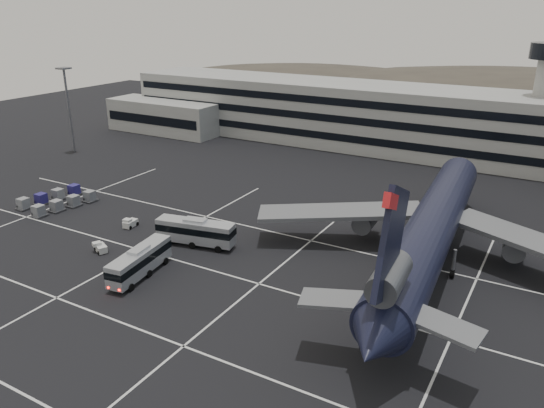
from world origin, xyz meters
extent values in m
plane|color=black|center=(0.00, 0.00, 0.00)|extent=(260.00, 260.00, 0.00)
cube|color=silver|center=(0.00, -10.00, 0.01)|extent=(90.00, 0.25, 0.01)
cube|color=silver|center=(0.00, 4.00, 0.01)|extent=(90.00, 0.25, 0.01)
cube|color=silver|center=(0.00, 18.00, 0.01)|extent=(90.00, 0.25, 0.01)
cube|color=silver|center=(-30.00, 6.00, 0.01)|extent=(0.25, 55.00, 0.01)
cube|color=silver|center=(-6.00, 6.00, 0.01)|extent=(0.25, 55.00, 0.01)
cube|color=silver|center=(12.00, 6.00, 0.01)|extent=(0.25, 55.00, 0.01)
cube|color=silver|center=(34.00, 6.00, 0.01)|extent=(0.25, 55.00, 0.01)
cube|color=gray|center=(0.00, 72.00, 7.00)|extent=(120.00, 18.00, 14.00)
cube|color=black|center=(0.00, 62.95, 3.50)|extent=(118.00, 0.20, 1.60)
cube|color=black|center=(0.00, 62.95, 7.50)|extent=(118.00, 0.20, 1.60)
cube|color=black|center=(0.00, 62.95, 11.20)|extent=(118.00, 0.20, 1.60)
cube|color=gray|center=(-50.00, 60.00, 4.00)|extent=(30.00, 10.00, 8.00)
cylinder|color=gray|center=(35.00, 74.00, 11.00)|extent=(4.40, 4.40, 22.00)
ellipsoid|color=#38332B|center=(-60.00, 170.00, -10.50)|extent=(196.00, 140.00, 32.00)
ellipsoid|color=#38332B|center=(30.00, 170.00, -13.50)|extent=(252.00, 180.00, 44.00)
cylinder|color=slate|center=(-55.00, 35.00, 9.00)|extent=(0.50, 0.50, 18.00)
cube|color=slate|center=(-55.00, 35.00, 18.10)|extent=(2.40, 2.40, 0.35)
cylinder|color=black|center=(27.98, 18.62, 5.20)|extent=(9.05, 48.28, 5.60)
cone|color=black|center=(26.09, 44.75, 5.20)|extent=(5.91, 4.89, 5.60)
cone|color=black|center=(29.90, -7.82, 5.20)|extent=(5.39, 5.35, 5.04)
cube|color=black|center=(29.64, -4.32, 12.60)|extent=(1.18, 9.48, 10.97)
cube|color=red|center=(29.75, -5.82, 16.80)|extent=(0.78, 3.26, 2.24)
cylinder|color=#595B60|center=(29.61, -3.83, 9.30)|extent=(3.13, 6.18, 2.70)
cube|color=slate|center=(25.38, -3.63, 5.80)|extent=(8.10, 5.16, 0.87)
cube|color=slate|center=(33.76, -3.02, 5.80)|extent=(7.87, 4.20, 0.87)
cube|color=slate|center=(15.37, 19.71, 4.40)|extent=(22.17, 14.63, 1.75)
cylinder|color=#595B60|center=(18.15, 22.92, 2.70)|extent=(3.09, 5.68, 2.70)
cube|color=slate|center=(40.31, 21.51, 4.40)|extent=(22.63, 11.98, 1.75)
cylinder|color=#595B60|center=(37.10, 24.29, 2.70)|extent=(3.09, 5.68, 2.70)
cylinder|color=slate|center=(26.87, 33.94, 2.20)|extent=(0.44, 0.44, 3.00)
cylinder|color=black|center=(26.87, 33.94, 0.55)|extent=(0.58, 1.13, 1.10)
cylinder|color=slate|center=(24.94, 16.39, 2.20)|extent=(0.44, 0.44, 3.00)
cylinder|color=black|center=(24.94, 16.39, 0.55)|extent=(0.58, 1.13, 1.10)
cylinder|color=slate|center=(31.32, 16.85, 2.20)|extent=(0.44, 0.44, 3.00)
cylinder|color=black|center=(31.32, 16.85, 0.55)|extent=(0.58, 1.13, 1.10)
cube|color=#A2A5AA|center=(-1.49, -1.28, 1.91)|extent=(3.71, 10.48, 2.80)
cube|color=black|center=(-1.49, -1.28, 2.25)|extent=(3.78, 10.55, 0.89)
cube|color=#A2A5AA|center=(-1.49, -1.28, 3.48)|extent=(1.86, 2.98, 0.33)
cylinder|color=black|center=(-2.15, -5.00, 0.45)|extent=(0.42, 0.93, 0.90)
cylinder|color=black|center=(0.16, -4.68, 0.45)|extent=(0.42, 0.93, 0.90)
cylinder|color=black|center=(-2.64, -1.44, 0.45)|extent=(0.42, 0.93, 0.90)
cylinder|color=black|center=(-0.33, -1.12, 0.45)|extent=(0.42, 0.93, 0.90)
cylinder|color=black|center=(-3.13, 2.12, 0.45)|extent=(0.42, 0.93, 0.90)
cylinder|color=black|center=(-0.82, 2.44, 0.45)|extent=(0.42, 0.93, 0.90)
cube|color=#FF0C05|center=(-1.53, -6.49, 0.84)|extent=(0.24, 0.11, 0.21)
cube|color=#FF0C05|center=(-0.05, -6.28, 0.84)|extent=(0.24, 0.11, 0.21)
cube|color=#A2A5AA|center=(-0.97, 8.96, 2.02)|extent=(11.12, 4.55, 2.96)
cube|color=black|center=(-0.97, 8.96, 2.38)|extent=(11.19, 4.62, 0.94)
cube|color=#A2A5AA|center=(-0.97, 8.96, 3.68)|extent=(3.21, 2.13, 0.35)
cylinder|color=black|center=(2.99, 8.50, 0.47)|extent=(0.99, 0.50, 0.95)
cylinder|color=black|center=(2.51, 10.92, 0.47)|extent=(0.99, 0.50, 0.95)
cylinder|color=black|center=(-0.73, 7.75, 0.47)|extent=(0.99, 0.50, 0.95)
cylinder|color=black|center=(-1.22, 10.17, 0.47)|extent=(0.99, 0.50, 0.95)
cylinder|color=black|center=(-4.45, 7.01, 0.47)|extent=(0.99, 0.50, 0.95)
cylinder|color=black|center=(-4.94, 9.42, 0.47)|extent=(0.99, 0.50, 0.95)
cube|color=silver|center=(-13.25, 9.17, 0.56)|extent=(1.42, 2.33, 0.91)
cube|color=silver|center=(-13.20, 8.67, 1.16)|extent=(1.19, 1.01, 0.51)
cylinder|color=black|center=(-13.72, 8.31, 0.28)|extent=(0.28, 0.58, 0.57)
cylinder|color=black|center=(-12.61, 8.42, 0.28)|extent=(0.28, 0.58, 0.57)
cylinder|color=black|center=(-13.88, 9.92, 0.28)|extent=(0.28, 0.58, 0.57)
cylinder|color=black|center=(-12.77, 10.03, 0.28)|extent=(0.28, 0.58, 0.57)
cube|color=silver|center=(-10.63, 0.98, 0.54)|extent=(2.44, 1.98, 0.88)
cube|color=silver|center=(-10.19, 0.77, 1.12)|extent=(1.25, 1.35, 0.49)
cylinder|color=black|center=(-10.16, 0.16, 0.27)|extent=(0.59, 0.43, 0.55)
cylinder|color=black|center=(-9.70, 1.13, 0.27)|extent=(0.59, 0.43, 0.55)
cylinder|color=black|center=(-11.57, 0.83, 0.27)|extent=(0.59, 0.43, 0.55)
cylinder|color=black|center=(-11.11, 1.80, 0.27)|extent=(0.59, 0.43, 0.55)
cube|color=#2D2D30|center=(-33.29, 6.10, 0.16)|extent=(2.24, 2.48, 0.18)
cylinder|color=black|center=(-33.29, 6.10, 0.10)|extent=(0.10, 0.20, 0.20)
cube|color=#93969B|center=(-33.29, 6.10, 1.03)|extent=(1.78, 1.78, 1.58)
cube|color=#2D2D30|center=(-28.46, 5.18, 0.16)|extent=(2.24, 2.48, 0.18)
cylinder|color=black|center=(-28.46, 5.18, 0.10)|extent=(0.10, 0.20, 0.20)
cube|color=#93969B|center=(-28.46, 5.18, 1.03)|extent=(1.78, 1.78, 1.58)
cube|color=#2D2D30|center=(-32.74, 9.00, 0.16)|extent=(2.24, 2.48, 0.18)
cylinder|color=black|center=(-32.74, 9.00, 0.10)|extent=(0.10, 0.20, 0.20)
cube|color=navy|center=(-32.74, 9.00, 1.03)|extent=(1.78, 1.78, 1.58)
cube|color=#2D2D30|center=(-27.91, 8.08, 0.16)|extent=(2.24, 2.48, 0.18)
cylinder|color=black|center=(-27.91, 8.08, 0.10)|extent=(0.10, 0.20, 0.20)
cube|color=#93969B|center=(-27.91, 8.08, 1.03)|extent=(1.78, 1.78, 1.58)
cube|color=#2D2D30|center=(-32.19, 11.90, 0.16)|extent=(2.24, 2.48, 0.18)
cylinder|color=black|center=(-32.19, 11.90, 0.10)|extent=(0.10, 0.20, 0.20)
cube|color=#93969B|center=(-32.19, 11.90, 1.03)|extent=(1.78, 1.78, 1.58)
cube|color=#2D2D30|center=(-27.36, 10.98, 0.16)|extent=(2.24, 2.48, 0.18)
cylinder|color=black|center=(-27.36, 10.98, 0.10)|extent=(0.10, 0.20, 0.20)
cube|color=#93969B|center=(-27.36, 10.98, 1.03)|extent=(1.78, 1.78, 1.58)
cube|color=#2D2D30|center=(-31.64, 14.80, 0.16)|extent=(2.24, 2.48, 0.18)
cylinder|color=black|center=(-31.64, 14.80, 0.10)|extent=(0.10, 0.20, 0.20)
cube|color=navy|center=(-31.64, 14.80, 1.03)|extent=(1.78, 1.78, 1.58)
cube|color=#2D2D30|center=(-26.80, 13.88, 0.16)|extent=(2.24, 2.48, 0.18)
cylinder|color=black|center=(-26.80, 13.88, 0.10)|extent=(0.10, 0.20, 0.20)
cube|color=#93969B|center=(-26.80, 13.88, 1.03)|extent=(1.78, 1.78, 1.58)
camera|label=1|loc=(40.64, -42.86, 30.73)|focal=35.00mm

